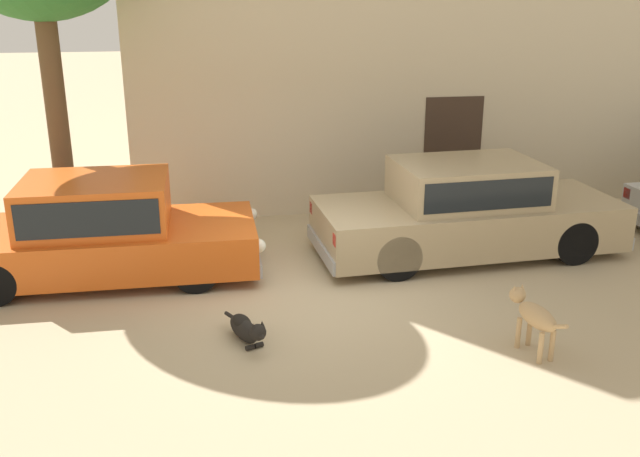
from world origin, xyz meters
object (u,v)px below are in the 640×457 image
Objects in this scene: stray_dog_spotted at (246,328)px; stray_dog_tan at (533,315)px; parked_sedan_nearest at (101,229)px; parked_sedan_second at (467,209)px.

stray_dog_spotted is 3.33m from stray_dog_tan.
stray_dog_spotted is at bearing 63.68° from stray_dog_tan.
parked_sedan_nearest is 4.47× the size of stray_dog_tan.
stray_dog_spotted is (-3.61, -2.42, -0.55)m from parked_sedan_second.
parked_sedan_nearest is 0.92× the size of parked_sedan_second.
parked_sedan_second reaches higher than stray_dog_tan.
parked_sedan_second is 3.23m from stray_dog_tan.
parked_sedan_nearest is at bearing -164.45° from stray_dog_spotted.
parked_sedan_second is 4.38m from stray_dog_spotted.
parked_sedan_nearest is at bearing 45.55° from stray_dog_tan.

